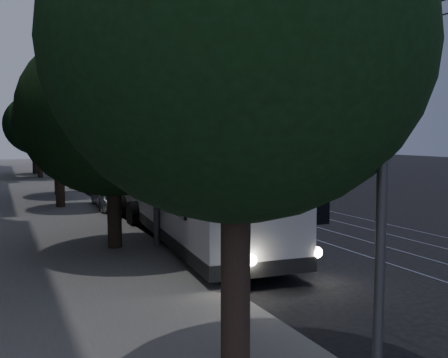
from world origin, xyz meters
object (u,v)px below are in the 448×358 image
pickup_silver (121,195)px  car_white_a (91,182)px  car_white_d (79,166)px  streetlamp_far (67,110)px  streetlamp_near (167,75)px  trolleybus (187,187)px  car_white_c (83,170)px  car_white_b (88,175)px

pickup_silver → car_white_a: bearing=93.7°
car_white_d → streetlamp_far: bearing=-95.2°
pickup_silver → streetlamp_near: (-0.52, -9.08, 4.83)m
pickup_silver → streetlamp_near: size_ratio=0.57×
trolleybus → streetlamp_near: bearing=-125.2°
trolleybus → car_white_a: 16.28m
car_white_c → car_white_b: bearing=-112.0°
trolleybus → car_white_b: 21.86m
car_white_c → streetlamp_near: streetlamp_near is taller
trolleybus → streetlamp_near: 4.14m
car_white_a → car_white_c: (1.26, 11.16, -0.01)m
pickup_silver → streetlamp_far: bearing=95.6°
streetlamp_near → streetlamp_far: 24.51m
car_white_a → car_white_b: bearing=63.4°
car_white_b → car_white_d: 10.04m
pickup_silver → streetlamp_far: streetlamp_far is taller
car_white_a → car_white_b: (0.78, 5.61, 0.03)m
trolleybus → streetlamp_far: bearing=97.5°
pickup_silver → car_white_c: size_ratio=1.28×
car_white_c → pickup_silver: bearing=-110.7°
car_white_c → streetlamp_far: (-1.75, -4.27, 4.88)m
car_white_c → car_white_d: 4.47m
trolleybus → car_white_d: (0.96, 31.84, -1.04)m
pickup_silver → car_white_b: pickup_silver is taller
car_white_b → car_white_c: bearing=86.7°
pickup_silver → streetlamp_far: size_ratio=0.57×
trolleybus → car_white_d: 31.87m
car_white_d → car_white_a: bearing=-87.5°
car_white_a → car_white_d: size_ratio=0.87×
pickup_silver → car_white_b: (0.78, 14.16, -0.02)m
trolleybus → pickup_silver: bearing=99.4°
trolleybus → streetlamp_far: streetlamp_far is taller
car_white_b → car_white_d: bearing=86.9°
car_white_b → car_white_c: car_white_b is taller
car_white_c → streetlamp_far: 6.72m
streetlamp_near → streetlamp_far: streetlamp_far is taller
car_white_b → car_white_c: size_ratio=1.20×
car_white_a → streetlamp_far: streetlamp_far is taller
trolleybus → streetlamp_near: (-1.17, -1.40, 3.72)m
pickup_silver → car_white_b: size_ratio=1.07×
pickup_silver → car_white_d: size_ratio=1.13×
pickup_silver → trolleybus: bearing=-81.5°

